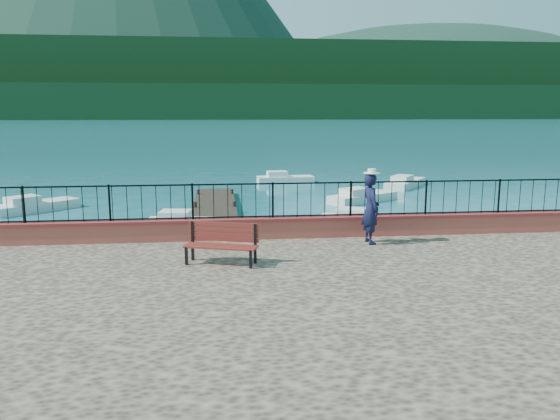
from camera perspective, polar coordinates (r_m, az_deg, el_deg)
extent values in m
plane|color=#19596B|center=(12.21, 2.46, -12.37)|extent=(2000.00, 2000.00, 0.00)
cube|color=#A9473D|center=(15.27, 0.37, -1.83)|extent=(28.00, 0.46, 0.58)
cube|color=black|center=(15.12, 0.38, 1.01)|extent=(27.00, 0.05, 0.95)
cube|color=#2D231C|center=(23.57, -6.86, -0.87)|extent=(2.00, 16.00, 0.30)
cube|color=black|center=(311.15, -6.21, 11.11)|extent=(900.00, 60.00, 18.00)
cube|color=black|center=(371.52, -6.30, 12.98)|extent=(900.00, 120.00, 44.00)
ellipsoid|color=#142D23|center=(612.68, 15.02, 9.59)|extent=(448.00, 384.00, 180.00)
cube|color=black|center=(12.74, -6.19, -4.73)|extent=(1.77, 1.01, 0.42)
cube|color=maroon|center=(12.86, -5.89, -2.41)|extent=(1.63, 0.59, 0.52)
imported|color=black|center=(14.70, 9.46, 0.15)|extent=(0.52, 0.73, 1.89)
cylinder|color=white|center=(14.55, 9.58, 4.03)|extent=(0.44, 0.44, 0.12)
cube|color=silver|center=(22.08, -9.64, -1.05)|extent=(3.47, 1.80, 0.80)
cube|color=silver|center=(22.33, 9.42, -0.91)|extent=(4.35, 2.90, 0.80)
cube|color=silver|center=(28.82, 8.65, 1.64)|extent=(4.07, 3.24, 0.80)
cube|color=silver|center=(28.37, -24.21, 0.71)|extent=(3.71, 3.67, 0.80)
cube|color=silver|center=(36.05, 0.57, 3.50)|extent=(3.74, 1.50, 0.80)
cube|color=silver|center=(35.00, 12.98, 3.03)|extent=(3.59, 4.11, 0.80)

